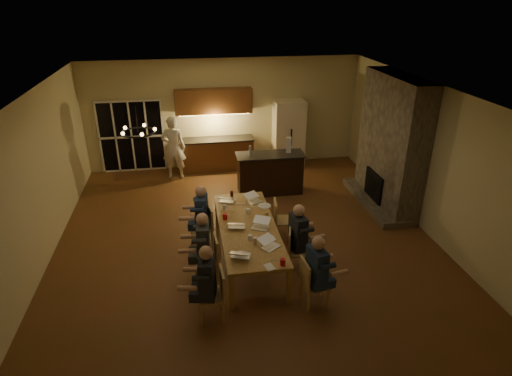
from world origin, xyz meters
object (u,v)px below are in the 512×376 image
object	(u,v)px
standing_person	(174,148)
bar_bottle	(250,150)
person_right_near	(316,273)
laptop_c	(237,222)
dining_table	(248,243)
person_left_mid	(204,247)
chair_right_mid	(300,250)
laptop_f	(254,197)
redcup_mid	(225,217)
mug_mid	(248,211)
chair_left_near	(210,295)
plate_near	(269,238)
laptop_b	(271,242)
laptop_e	(227,196)
mug_front	(250,237)
plate_far	(265,206)
bar_island	(270,174)
mug_back	(224,207)
chair_left_far	(201,227)
chair_right_far	(284,220)
laptop_d	(260,223)
person_right_mid	(298,238)
redcup_near	(283,262)
chair_left_mid	(206,260)
chandelier	(138,132)
chair_right_near	(315,282)
person_left_far	(202,217)
can_cola	(232,194)
plate_left	(241,255)
laptop_a	(241,250)
can_silver	(255,240)
bar_blender	(289,145)
can_right	(267,215)

from	to	relation	value
standing_person	bar_bottle	bearing A→B (deg)	151.86
person_right_near	laptop_c	world-z (taller)	person_right_near
dining_table	person_left_mid	world-z (taller)	person_left_mid
chair_right_mid	laptop_f	distance (m)	1.72
redcup_mid	mug_mid	bearing A→B (deg)	19.86
chair_left_near	plate_near	distance (m)	1.60
standing_person	laptop_b	distance (m)	5.50
laptop_e	bar_bottle	xyz separation A→B (m)	(0.80, 1.89, 0.34)
mug_front	plate_far	xyz separation A→B (m)	(0.51, 1.27, -0.04)
bar_island	mug_back	xyz separation A→B (m)	(-1.41, -2.20, 0.26)
bar_bottle	mug_back	bearing A→B (deg)	-111.82
chair_left_far	chair_right_far	xyz separation A→B (m)	(1.78, 0.03, 0.00)
chair_left_near	laptop_d	xyz separation A→B (m)	(1.08, 1.46, 0.42)
chair_left_near	person_right_mid	world-z (taller)	person_right_mid
redcup_near	redcup_mid	xyz separation A→B (m)	(-0.79, 1.73, 0.00)
person_right_near	bar_bottle	bearing A→B (deg)	-6.12
mug_back	bar_bottle	world-z (taller)	bar_bottle
chair_left_mid	chair_left_near	bearing A→B (deg)	-2.19
chandelier	mug_back	bearing A→B (deg)	28.15
chair_left_near	chair_right_near	distance (m)	1.77
person_left_far	laptop_f	xyz separation A→B (m)	(1.15, 0.36, 0.17)
bar_island	can_cola	distance (m)	2.02
chair_right_near	plate_left	xyz separation A→B (m)	(-1.18, 0.56, 0.31)
chair_left_mid	redcup_mid	bearing A→B (deg)	150.32
redcup_near	can_cola	distance (m)	2.81
person_right_near	laptop_e	xyz separation A→B (m)	(-1.18, 2.75, 0.17)
chair_right_near	plate_near	distance (m)	1.22
laptop_e	plate_left	bearing A→B (deg)	113.86
chair_right_mid	laptop_c	xyz separation A→B (m)	(-1.13, 0.57, 0.42)
laptop_a	mug_mid	xyz separation A→B (m)	(0.36, 1.52, -0.06)
person_right_mid	redcup_near	bearing A→B (deg)	141.17
chair_left_near	bar_bottle	xyz separation A→B (m)	(1.37, 4.60, 0.76)
chair_left_mid	standing_person	distance (m)	5.02
laptop_b	laptop_e	world-z (taller)	same
chair_right_near	person_left_far	distance (m)	2.82
person_left_far	bar_bottle	bearing A→B (deg)	159.34
laptop_e	can_cola	xyz separation A→B (m)	(0.12, 0.23, -0.05)
chair_left_far	plate_left	size ratio (longest dim) A/B	3.69
standing_person	can_silver	bearing A→B (deg)	113.21
bar_blender	chair_left_far	bearing A→B (deg)	-121.99
laptop_d	plate_near	size ratio (longest dim) A/B	1.41
dining_table	can_cola	world-z (taller)	can_cola
chair_right_near	can_right	xyz separation A→B (m)	(-0.50, 1.81, 0.37)
laptop_b	chandelier	bearing A→B (deg)	122.11
laptop_d	laptop_e	distance (m)	1.35
chair_left_far	laptop_c	world-z (taller)	laptop_c
laptop_a	mug_mid	distance (m)	1.56
laptop_a	plate_near	xyz separation A→B (m)	(0.58, 0.46, -0.10)
chair_right_near	bar_island	bearing A→B (deg)	-5.94
can_silver	laptop_b	bearing A→B (deg)	-35.34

